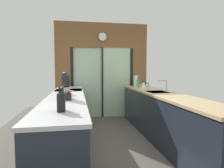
{
  "coord_description": "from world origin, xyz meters",
  "views": [
    {
      "loc": [
        -0.72,
        -3.17,
        1.37
      ],
      "look_at": [
        -0.02,
        0.71,
        1.08
      ],
      "focal_mm": 31.14,
      "sensor_mm": 36.0,
      "label": 1
    }
  ],
  "objects_px": {
    "stand_mixer": "(66,89)",
    "soap_bottle_far": "(138,83)",
    "paper_towel_roll": "(136,81)",
    "mixing_bowl": "(67,93)",
    "oven_range": "(69,110)",
    "knife_block": "(61,102)",
    "kettle": "(144,85)"
  },
  "relations": [
    {
      "from": "stand_mixer",
      "to": "soap_bottle_far",
      "type": "height_order",
      "value": "stand_mixer"
    },
    {
      "from": "stand_mixer",
      "to": "paper_towel_roll",
      "type": "height_order",
      "value": "stand_mixer"
    },
    {
      "from": "mixing_bowl",
      "to": "stand_mixer",
      "type": "relative_size",
      "value": 0.51
    },
    {
      "from": "oven_range",
      "to": "knife_block",
      "type": "bearing_deg",
      "value": -89.54
    },
    {
      "from": "kettle",
      "to": "oven_range",
      "type": "bearing_deg",
      "value": -176.11
    },
    {
      "from": "mixing_bowl",
      "to": "paper_towel_roll",
      "type": "relative_size",
      "value": 0.68
    },
    {
      "from": "stand_mixer",
      "to": "soap_bottle_far",
      "type": "relative_size",
      "value": 1.67
    },
    {
      "from": "knife_block",
      "to": "soap_bottle_far",
      "type": "bearing_deg",
      "value": 58.05
    },
    {
      "from": "paper_towel_roll",
      "to": "oven_range",
      "type": "bearing_deg",
      "value": -157.26
    },
    {
      "from": "stand_mixer",
      "to": "kettle",
      "type": "relative_size",
      "value": 1.65
    },
    {
      "from": "knife_block",
      "to": "kettle",
      "type": "height_order",
      "value": "knife_block"
    },
    {
      "from": "oven_range",
      "to": "paper_towel_roll",
      "type": "bearing_deg",
      "value": 22.74
    },
    {
      "from": "oven_range",
      "to": "soap_bottle_far",
      "type": "distance_m",
      "value": 1.97
    },
    {
      "from": "mixing_bowl",
      "to": "oven_range",
      "type": "bearing_deg",
      "value": 91.15
    },
    {
      "from": "oven_range",
      "to": "kettle",
      "type": "height_order",
      "value": "kettle"
    },
    {
      "from": "mixing_bowl",
      "to": "stand_mixer",
      "type": "height_order",
      "value": "stand_mixer"
    },
    {
      "from": "soap_bottle_far",
      "to": "knife_block",
      "type": "bearing_deg",
      "value": -121.95
    },
    {
      "from": "paper_towel_roll",
      "to": "mixing_bowl",
      "type": "bearing_deg",
      "value": -136.8
    },
    {
      "from": "mixing_bowl",
      "to": "paper_towel_roll",
      "type": "height_order",
      "value": "paper_towel_roll"
    },
    {
      "from": "oven_range",
      "to": "mixing_bowl",
      "type": "distance_m",
      "value": 1.05
    },
    {
      "from": "stand_mixer",
      "to": "soap_bottle_far",
      "type": "distance_m",
      "value": 2.68
    },
    {
      "from": "oven_range",
      "to": "paper_towel_roll",
      "type": "distance_m",
      "value": 2.04
    },
    {
      "from": "oven_range",
      "to": "soap_bottle_far",
      "type": "xyz_separation_m",
      "value": [
        1.8,
        0.57,
        0.57
      ]
    },
    {
      "from": "stand_mixer",
      "to": "paper_towel_roll",
      "type": "relative_size",
      "value": 1.34
    },
    {
      "from": "oven_range",
      "to": "mixing_bowl",
      "type": "height_order",
      "value": "mixing_bowl"
    },
    {
      "from": "soap_bottle_far",
      "to": "paper_towel_roll",
      "type": "distance_m",
      "value": 0.18
    },
    {
      "from": "mixing_bowl",
      "to": "knife_block",
      "type": "xyz_separation_m",
      "value": [
        -0.0,
        -1.36,
        0.06
      ]
    },
    {
      "from": "stand_mixer",
      "to": "paper_towel_roll",
      "type": "xyz_separation_m",
      "value": [
        1.78,
        2.19,
        -0.02
      ]
    },
    {
      "from": "knife_block",
      "to": "soap_bottle_far",
      "type": "relative_size",
      "value": 1.07
    },
    {
      "from": "soap_bottle_far",
      "to": "kettle",
      "type": "bearing_deg",
      "value": -89.79
    },
    {
      "from": "soap_bottle_far",
      "to": "stand_mixer",
      "type": "bearing_deg",
      "value": -131.57
    },
    {
      "from": "knife_block",
      "to": "stand_mixer",
      "type": "height_order",
      "value": "stand_mixer"
    }
  ]
}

